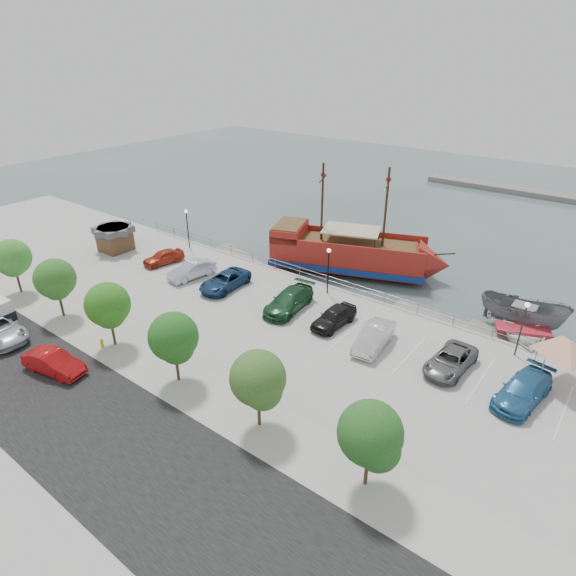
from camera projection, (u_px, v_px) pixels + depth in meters
The scene contains 33 objects.
ground at pixel (283, 333), 38.92m from camera, with size 160.00×160.00×0.00m, color #3D4A4A.
land_slab at pixel (24, 507), 23.81m from camera, with size 100.00×58.00×1.20m, color #A5A4A3.
street at pixel (109, 439), 27.09m from camera, with size 100.00×8.00×0.04m, color black.
sidewalk at pixel (189, 385), 31.36m from camera, with size 100.00×4.00×0.05m, color #ACA69A.
seawall_railing at pixel (335, 283), 43.78m from camera, with size 50.00×0.06×1.00m.
far_shore at pixel (558, 197), 72.45m from camera, with size 40.00×3.00×0.80m, color gray.
pirate_ship at pixel (361, 255), 48.52m from camera, with size 18.29×10.68×11.37m.
patrol_boat at pixel (523, 316), 38.84m from camera, with size 2.54×6.75×2.61m, color slate.
speedboat at pixel (522, 334), 37.57m from camera, with size 4.64×6.49×1.34m, color white.
dock_west at pixel (238, 256), 52.58m from camera, with size 7.09×2.03×0.41m, color gray.
dock_mid at pixel (433, 319), 40.55m from camera, with size 7.24×2.07×0.41m, color gray.
dock_east at pixel (510, 344), 37.20m from camera, with size 7.32×2.09×0.42m, color gray.
shed at pixel (115, 238), 51.47m from camera, with size 3.24×3.24×2.66m.
canopy_tent at pixel (570, 340), 30.29m from camera, with size 5.52×5.52×3.71m.
street_sedan at pixel (54, 362), 32.37m from camera, with size 1.60×4.58×1.51m, color #B60F12.
fire_hydrant at pixel (102, 343), 35.13m from camera, with size 0.25×0.25×0.71m.
lamp_post_left at pixel (187, 222), 51.47m from camera, with size 0.36×0.36×4.28m.
lamp_post_mid at pixel (328, 263), 41.76m from camera, with size 0.36×0.36×4.28m.
lamp_post_right at pixel (524, 320), 33.14m from camera, with size 0.36×0.36×4.28m.
tree_a at pixel (12, 259), 41.60m from camera, with size 3.30×3.20×5.00m.
tree_b at pixel (55, 280), 37.83m from camera, with size 3.30×3.20×5.00m.
tree_c at pixel (108, 307), 34.05m from camera, with size 3.30×3.20×5.00m.
tree_d at pixel (174, 339), 30.28m from camera, with size 3.30×3.20×5.00m.
tree_e at pixel (259, 381), 26.51m from camera, with size 3.30×3.20×5.00m.
tree_f at pixel (372, 437), 22.73m from camera, with size 3.30×3.20×5.00m.
parked_car_a at pixel (164, 257), 48.61m from camera, with size 1.69×4.19×1.43m, color #AB2D18.
parked_car_b at pixel (192, 270), 45.62m from camera, with size 1.64×4.70×1.55m, color silver.
parked_car_c at pixel (225, 281), 43.63m from camera, with size 2.46×5.32×1.48m, color navy.
parked_car_d at pixel (289, 301), 40.05m from camera, with size 2.31×5.67×1.65m, color #1A4926.
parked_car_e at pixel (334, 317), 37.80m from camera, with size 1.80×4.48×1.53m, color black.
parked_car_f at pixel (374, 337), 35.12m from camera, with size 1.68×4.82×1.59m, color silver.
parked_car_g at pixel (451, 361), 32.67m from camera, with size 2.28×4.95×1.38m, color #616161.
parked_car_h at pixel (523, 390), 29.72m from camera, with size 2.17×5.32×1.54m, color #286395.
Camera 1 is at (20.31, -26.10, 19.85)m, focal length 30.00 mm.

